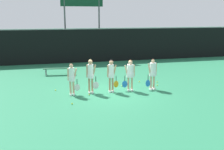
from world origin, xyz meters
TOP-DOWN VIEW (x-y plane):
  - ground_plane at (0.00, 0.00)m, footprint 140.00×140.00m
  - fence_windscreen at (0.00, 9.32)m, footprint 60.00×0.08m
  - scoreboard at (-0.08, 10.84)m, footprint 3.74×0.15m
  - bench_courtside at (-2.60, 4.85)m, footprint 2.04×0.58m
  - player_0 at (-2.11, -0.04)m, footprint 0.61×0.32m
  - player_1 at (-1.13, 0.08)m, footprint 0.63×0.34m
  - player_2 at (-0.05, 0.03)m, footprint 0.60×0.32m
  - player_3 at (0.99, 0.03)m, footprint 0.68×0.41m
  - player_4 at (2.25, -0.04)m, footprint 0.65×0.39m
  - tennis_ball_0 at (3.15, 1.33)m, footprint 0.07×0.07m
  - tennis_ball_1 at (0.82, 0.96)m, footprint 0.07×0.07m
  - tennis_ball_2 at (1.23, 1.82)m, footprint 0.07×0.07m
  - tennis_ball_3 at (-2.93, 0.97)m, footprint 0.07×0.07m
  - tennis_ball_4 at (-2.27, -1.48)m, footprint 0.07×0.07m
  - tennis_ball_5 at (2.78, 1.67)m, footprint 0.07×0.07m
  - tennis_ball_6 at (-1.28, -0.27)m, footprint 0.07×0.07m
  - tennis_ball_7 at (2.84, 0.61)m, footprint 0.07×0.07m
  - tennis_ball_8 at (-1.94, 1.51)m, footprint 0.07×0.07m
  - tennis_ball_9 at (2.10, 1.64)m, footprint 0.07×0.07m

SIDE VIEW (x-z plane):
  - ground_plane at x=0.00m, z-range 0.00..0.00m
  - tennis_ball_5 at x=2.78m, z-range 0.00..0.07m
  - tennis_ball_9 at x=2.10m, z-range 0.00..0.07m
  - tennis_ball_8 at x=-1.94m, z-range 0.00..0.07m
  - tennis_ball_0 at x=3.15m, z-range 0.00..0.07m
  - tennis_ball_1 at x=0.82m, z-range 0.00..0.07m
  - tennis_ball_3 at x=-2.93m, z-range 0.00..0.07m
  - tennis_ball_4 at x=-2.27m, z-range 0.00..0.07m
  - tennis_ball_2 at x=1.23m, z-range 0.00..0.07m
  - tennis_ball_6 at x=-1.28m, z-range 0.00..0.07m
  - tennis_ball_7 at x=2.84m, z-range 0.00..0.07m
  - bench_courtside at x=-2.60m, z-range 0.18..0.65m
  - player_0 at x=-2.11m, z-range 0.13..1.77m
  - player_4 at x=2.25m, z-range 0.15..1.84m
  - player_3 at x=0.99m, z-range 0.16..1.84m
  - player_2 at x=-0.05m, z-range 0.16..1.89m
  - player_1 at x=-1.13m, z-range 0.17..1.95m
  - fence_windscreen at x=0.00m, z-range 0.01..2.92m
  - scoreboard at x=-0.08m, z-range 1.81..8.20m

